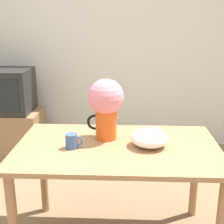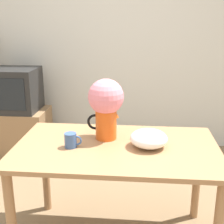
{
  "view_description": "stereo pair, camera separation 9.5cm",
  "coord_description": "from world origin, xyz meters",
  "px_view_note": "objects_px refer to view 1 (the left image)",
  "views": [
    {
      "loc": [
        0.24,
        -1.69,
        1.55
      ],
      "look_at": [
        0.15,
        0.32,
        0.93
      ],
      "focal_mm": 50.0,
      "sensor_mm": 36.0,
      "label": 1
    },
    {
      "loc": [
        0.34,
        -1.69,
        1.55
      ],
      "look_at": [
        0.15,
        0.32,
        0.93
      ],
      "focal_mm": 50.0,
      "sensor_mm": 36.0,
      "label": 2
    }
  ],
  "objects_px": {
    "coffee_mug": "(72,141)",
    "tv_set": "(8,91)",
    "flower_vase": "(106,104)",
    "white_bowl": "(149,138)"
  },
  "relations": [
    {
      "from": "coffee_mug",
      "to": "tv_set",
      "type": "height_order",
      "value": "tv_set"
    },
    {
      "from": "flower_vase",
      "to": "coffee_mug",
      "type": "distance_m",
      "value": 0.34
    },
    {
      "from": "coffee_mug",
      "to": "tv_set",
      "type": "distance_m",
      "value": 1.73
    },
    {
      "from": "white_bowl",
      "to": "coffee_mug",
      "type": "bearing_deg",
      "value": -173.92
    },
    {
      "from": "flower_vase",
      "to": "tv_set",
      "type": "xyz_separation_m",
      "value": [
        -1.16,
        1.27,
        -0.22
      ]
    },
    {
      "from": "coffee_mug",
      "to": "tv_set",
      "type": "relative_size",
      "value": 0.22
    },
    {
      "from": "flower_vase",
      "to": "coffee_mug",
      "type": "height_order",
      "value": "flower_vase"
    },
    {
      "from": "flower_vase",
      "to": "white_bowl",
      "type": "relative_size",
      "value": 1.71
    },
    {
      "from": "flower_vase",
      "to": "white_bowl",
      "type": "xyz_separation_m",
      "value": [
        0.29,
        -0.12,
        -0.19
      ]
    },
    {
      "from": "flower_vase",
      "to": "white_bowl",
      "type": "distance_m",
      "value": 0.37
    }
  ]
}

